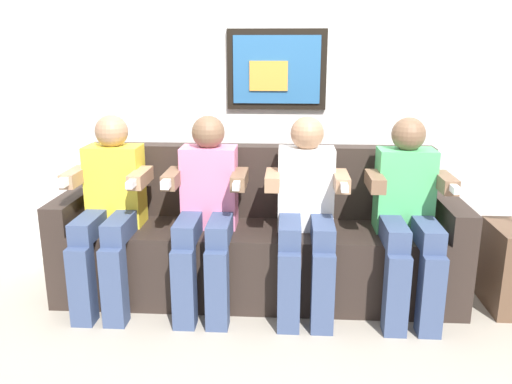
# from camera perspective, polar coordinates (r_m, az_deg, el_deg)

# --- Properties ---
(ground_plane) EXTENTS (6.26, 6.26, 0.00)m
(ground_plane) POSITION_cam_1_polar(r_m,az_deg,el_deg) (3.07, -0.18, -13.46)
(ground_plane) COLOR #9E9384
(back_wall_assembly) EXTENTS (4.81, 0.10, 2.60)m
(back_wall_assembly) POSITION_cam_1_polar(r_m,az_deg,el_deg) (3.46, 0.70, 12.41)
(back_wall_assembly) COLOR silver
(back_wall_assembly) RESTS_ON ground_plane
(couch) EXTENTS (2.41, 0.58, 0.90)m
(couch) POSITION_cam_1_polar(r_m,az_deg,el_deg) (3.23, 0.20, -5.80)
(couch) COLOR #2D231E
(couch) RESTS_ON ground_plane
(person_leftmost) EXTENTS (0.46, 0.56, 1.11)m
(person_leftmost) POSITION_cam_1_polar(r_m,az_deg,el_deg) (3.15, -15.64, -1.35)
(person_leftmost) COLOR yellow
(person_leftmost) RESTS_ON ground_plane
(person_left_center) EXTENTS (0.46, 0.56, 1.11)m
(person_left_center) POSITION_cam_1_polar(r_m,az_deg,el_deg) (3.01, -5.39, -1.59)
(person_left_center) COLOR pink
(person_left_center) RESTS_ON ground_plane
(person_right_center) EXTENTS (0.46, 0.56, 1.11)m
(person_right_center) POSITION_cam_1_polar(r_m,az_deg,el_deg) (2.98, 5.48, -1.80)
(person_right_center) COLOR white
(person_right_center) RESTS_ON ground_plane
(person_rightmost) EXTENTS (0.46, 0.56, 1.11)m
(person_rightmost) POSITION_cam_1_polar(r_m,az_deg,el_deg) (3.05, 16.19, -1.94)
(person_rightmost) COLOR #4CB266
(person_rightmost) RESTS_ON ground_plane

